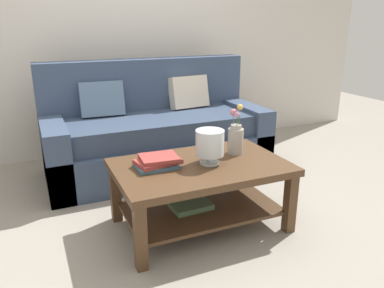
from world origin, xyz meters
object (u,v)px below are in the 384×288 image
(book_stack_main, at_px, (158,162))
(glass_hurricane_vase, at_px, (210,144))
(couch, at_px, (155,134))
(coffee_table, at_px, (200,182))
(flower_pitcher, at_px, (236,137))

(book_stack_main, xyz_separation_m, glass_hurricane_vase, (0.35, -0.08, 0.11))
(couch, bearing_deg, book_stack_main, -107.55)
(couch, bearing_deg, coffee_table, -93.17)
(coffee_table, distance_m, glass_hurricane_vase, 0.28)
(coffee_table, xyz_separation_m, glass_hurricane_vase, (0.06, -0.02, 0.28))
(flower_pitcher, bearing_deg, glass_hurricane_vase, -157.31)
(couch, height_order, book_stack_main, couch)
(book_stack_main, bearing_deg, coffee_table, -12.63)
(couch, relative_size, flower_pitcher, 5.60)
(couch, relative_size, glass_hurricane_vase, 8.72)
(couch, distance_m, flower_pitcher, 1.15)
(flower_pitcher, bearing_deg, book_stack_main, -177.06)
(couch, distance_m, book_stack_main, 1.19)
(coffee_table, relative_size, book_stack_main, 3.75)
(coffee_table, distance_m, book_stack_main, 0.34)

